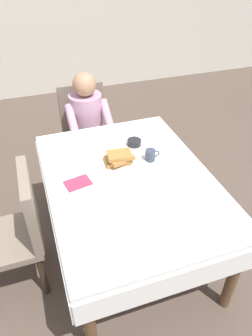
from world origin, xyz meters
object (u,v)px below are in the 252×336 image
Objects in this scene: dining_table_main at (129,188)px; cup_coffee at (150,155)px; plate_breakfast at (120,163)px; knife_right_of_plate at (145,160)px; diner_person at (88,121)px; bowl_butter at (134,142)px; fork_left_of_plate at (95,171)px; spoon_near_edge at (139,195)px; chair_diner at (85,126)px; breakfast_stack at (119,158)px; chair_left_side at (19,227)px.

cup_coffee reaches higher than dining_table_main.
knife_right_of_plate is (0.19, -0.02, -0.01)m from plate_breakfast.
bowl_butter is (0.23, -0.64, 0.09)m from diner_person.
cup_coffee is at bearing -79.27° from bowl_butter.
cup_coffee is at bearing 107.51° from diner_person.
spoon_near_edge is (0.20, -0.33, 0.00)m from fork_left_of_plate.
diner_person reaches higher than chair_diner.
knife_right_of_plate is (0.23, -0.86, 0.07)m from diner_person.
breakfast_stack is 1.89× the size of cup_coffee.
fork_left_of_plate is 1.20× the size of spoon_near_edge.
plate_breakfast reaches higher than spoon_near_edge.
plate_breakfast is at bearing 92.86° from diner_person.
chair_left_side is at bearing 58.67° from chair_diner.
chair_left_side reaches higher than plate_breakfast.
spoon_near_edge is at bearing 92.69° from diner_person.
diner_person is at bearing 17.02° from knife_right_of_plate.
breakfast_stack is (0.75, 0.17, 0.27)m from chair_left_side.
plate_breakfast is 0.28m from bowl_butter.
cup_coffee is (0.23, -0.02, 0.03)m from plate_breakfast.
bowl_butter is at bearing -68.08° from chair_left_side.
bowl_butter is (0.17, 0.38, 0.11)m from dining_table_main.
chair_diner is 3.32× the size of plate_breakfast.
bowl_butter is at bearing 47.86° from plate_breakfast.
spoon_near_edge is (-0.00, -0.18, 0.09)m from dining_table_main.
breakfast_stack is (-0.00, -0.00, 0.05)m from plate_breakfast.
spoon_near_edge reaches higher than dining_table_main.
chair_diner reaches higher than plate_breakfast.
diner_person reaches higher than cup_coffee.
cup_coffee is at bearing -96.46° from fork_left_of_plate.
bowl_butter is at bearing 88.57° from spoon_near_edge.
diner_person is (-0.00, -0.16, 0.14)m from chair_diner.
dining_table_main is 8.47× the size of fork_left_of_plate.
dining_table_main is 0.20m from plate_breakfast.
fork_left_of_plate is (-0.38, -0.23, -0.02)m from bowl_butter.
diner_person reaches higher than bowl_butter.
knife_right_of_plate is (0.17, 0.15, 0.09)m from dining_table_main.
spoon_near_edge is (0.77, -0.18, 0.21)m from chair_left_side.
chair_diner reaches higher than cup_coffee.
dining_table_main is 0.22m from breakfast_stack.
fork_left_of_plate is (-0.42, 0.00, -0.04)m from cup_coffee.
knife_right_of_plate is at bearing -96.26° from fork_left_of_plate.
diner_person is 0.91m from cup_coffee.
breakfast_stack is at bearing 108.82° from spoon_near_edge.
plate_breakfast is (0.75, 0.17, 0.22)m from chair_left_side.
knife_right_of_plate is at bearing -89.26° from bowl_butter.
bowl_butter reaches higher than fork_left_of_plate.
dining_table_main is at bearing -90.00° from chair_left_side.
chair_diner is at bearing 14.79° from knife_right_of_plate.
chair_left_side is 0.81m from breakfast_stack.
spoon_near_edge is at bearing 154.02° from knife_right_of_plate.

